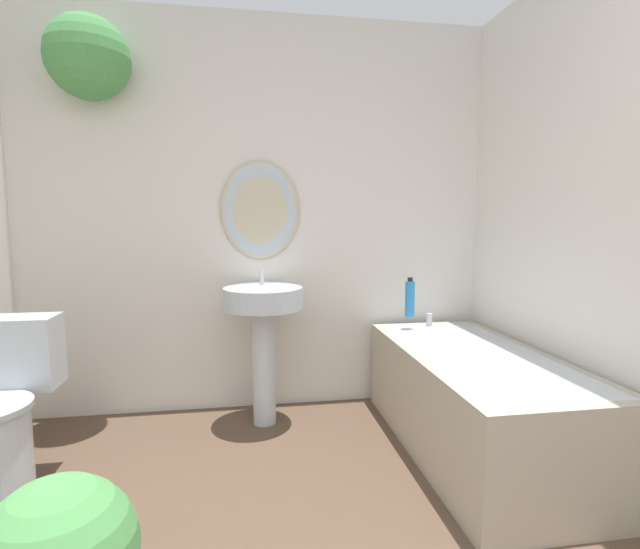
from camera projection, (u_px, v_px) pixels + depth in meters
wall_back at (235, 193)px, 2.80m from camera, size 2.95×0.44×2.40m
pedestal_sink at (264, 321)px, 2.65m from camera, size 0.45×0.45×0.90m
bathtub at (476, 399)px, 2.36m from camera, size 0.69×1.44×0.59m
shampoo_bottle at (410, 298)px, 2.83m from camera, size 0.06×0.06×0.24m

